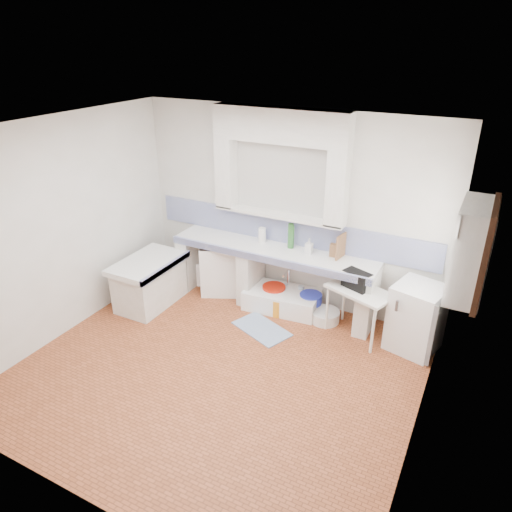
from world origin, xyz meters
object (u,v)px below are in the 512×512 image
at_px(stove, 220,268).
at_px(fridge, 416,318).
at_px(sink, 282,300).
at_px(side_table, 358,313).

distance_m(stove, fridge, 2.95).
relative_size(stove, sink, 0.74).
xyz_separation_m(sink, side_table, (1.16, -0.17, 0.22)).
distance_m(sink, side_table, 1.19).
bearing_deg(side_table, fridge, 25.47).
height_order(stove, fridge, fridge).
bearing_deg(sink, side_table, -14.19).
height_order(sink, fridge, fridge).
distance_m(sink, fridge, 1.90).
height_order(side_table, fridge, fridge).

